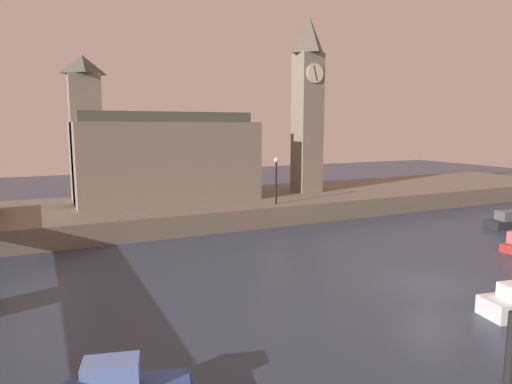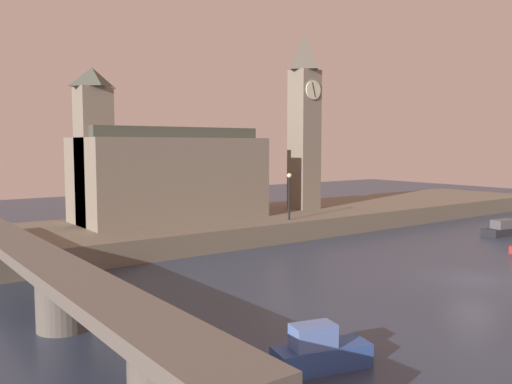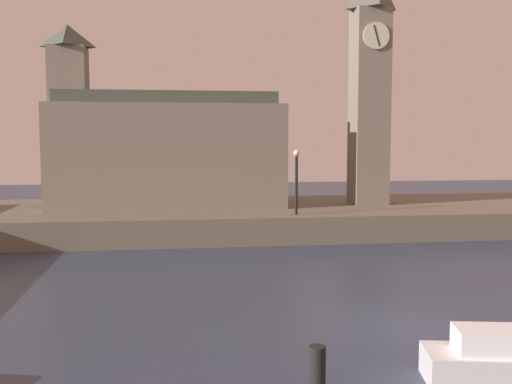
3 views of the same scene
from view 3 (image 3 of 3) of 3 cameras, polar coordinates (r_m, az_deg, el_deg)
ground_plane at (r=18.67m, az=13.94°, el=-12.65°), size 120.00×120.00×0.00m
far_embankment at (r=37.41m, az=2.46°, el=-2.42°), size 70.00×12.00×1.50m
clock_tower at (r=38.83m, az=10.87°, el=10.77°), size 2.36×2.41×15.53m
parliament_hall at (r=37.71m, az=-9.18°, el=4.12°), size 14.19×6.59×11.05m
streetlamp at (r=32.61m, az=3.91°, el=1.76°), size 0.36×0.36×3.57m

